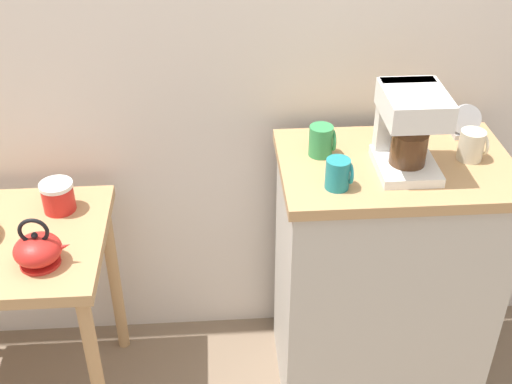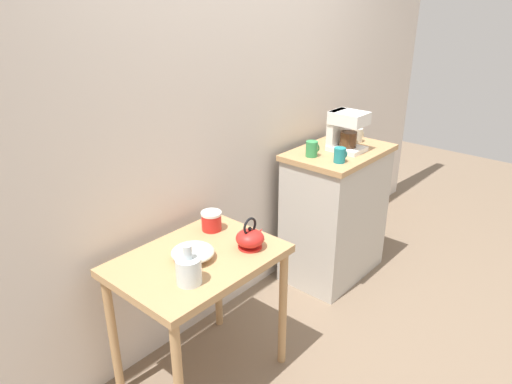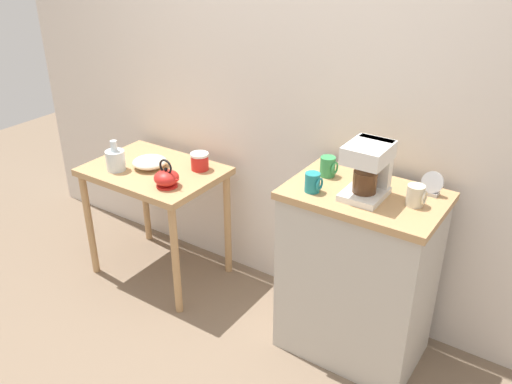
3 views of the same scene
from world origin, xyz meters
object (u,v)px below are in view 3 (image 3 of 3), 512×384
canister_enamel (200,161)px  coffee_maker (369,167)px  table_clock (432,185)px  glass_carafe_vase (116,160)px  mug_tall_green (328,167)px  mug_dark_teal (313,182)px  bowl_stoneware (150,162)px  teakettle (167,178)px  mug_small_cream (416,196)px

canister_enamel → coffee_maker: (1.10, -0.12, 0.29)m
table_clock → glass_carafe_vase: bearing=-169.3°
canister_enamel → mug_tall_green: 0.88m
table_clock → mug_dark_teal: bearing=-149.3°
glass_carafe_vase → canister_enamel: (0.41, 0.28, -0.01)m
bowl_stoneware → mug_dark_teal: (1.14, -0.09, 0.21)m
teakettle → mug_small_cream: bearing=8.0°
mug_dark_teal → glass_carafe_vase: bearing=-177.7°
glass_carafe_vase → mug_tall_green: bearing=10.9°
glass_carafe_vase → mug_tall_green: 1.30m
glass_carafe_vase → mug_dark_teal: size_ratio=1.99×
mug_small_cream → mug_dark_teal: mug_small_cream is taller
glass_carafe_vase → coffee_maker: 1.54m
teakettle → mug_small_cream: size_ratio=1.79×
mug_small_cream → mug_tall_green: bearing=172.9°
canister_enamel → mug_dark_teal: 0.93m
teakettle → mug_dark_teal: mug_dark_teal is taller
glass_carafe_vase → table_clock: table_clock is taller
mug_tall_green → table_clock: table_clock is taller
teakettle → mug_dark_teal: bearing=3.2°
canister_enamel → mug_tall_green: bearing=-2.5°
canister_enamel → glass_carafe_vase: bearing=-145.4°
teakettle → mug_tall_green: (0.86, 0.24, 0.20)m
mug_dark_teal → mug_small_cream: bearing=17.0°
glass_carafe_vase → coffee_maker: (1.51, 0.16, 0.27)m
mug_dark_teal → bowl_stoneware: bearing=175.7°
teakettle → coffee_maker: size_ratio=0.66×
mug_dark_teal → table_clock: (0.47, 0.28, 0.00)m
mug_tall_green → canister_enamel: bearing=177.5°
mug_tall_green → mug_dark_teal: size_ratio=1.07×
mug_dark_teal → table_clock: 0.55m
coffee_maker → mug_dark_teal: (-0.22, -0.11, -0.09)m
bowl_stoneware → mug_tall_green: 1.15m
coffee_maker → mug_small_cream: 0.24m
mug_small_cream → mug_tall_green: (-0.46, 0.06, 0.00)m
bowl_stoneware → mug_tall_green: bearing=5.5°
teakettle → mug_small_cream: 1.35m
teakettle → canister_enamel: teakettle is taller
bowl_stoneware → mug_small_cream: mug_small_cream is taller
glass_carafe_vase → table_clock: 1.79m
canister_enamel → coffee_maker: coffee_maker is taller
coffee_maker → mug_tall_green: 0.27m
mug_small_cream → mug_dark_teal: 0.46m
canister_enamel → coffee_maker: 1.14m
canister_enamel → mug_small_cream: bearing=-4.1°
bowl_stoneware → teakettle: size_ratio=1.19×
mug_small_cream → mug_dark_teal: (-0.44, -0.14, -0.00)m
teakettle → mug_small_cream: mug_small_cream is taller
teakettle → mug_dark_teal: 0.90m
teakettle → glass_carafe_vase: bearing=-179.7°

